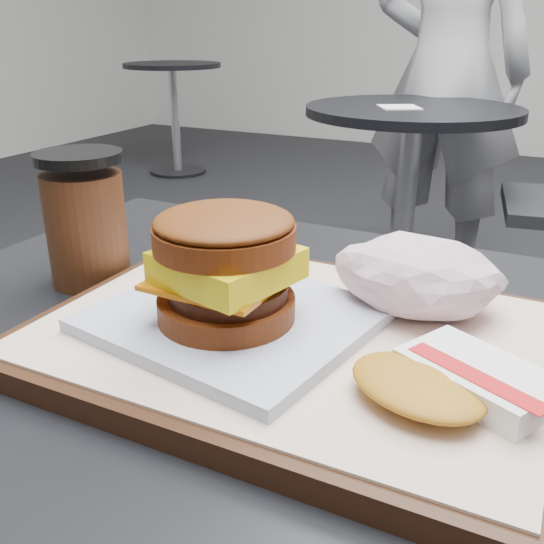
{
  "coord_description": "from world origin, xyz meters",
  "views": [
    {
      "loc": [
        0.14,
        -0.36,
        1.0
      ],
      "look_at": [
        -0.03,
        -0.0,
        0.83
      ],
      "focal_mm": 40.0,
      "sensor_mm": 36.0,
      "label": 1
    }
  ],
  "objects_px": {
    "crumpled_wrapper": "(418,275)",
    "patron": "(447,71)",
    "hash_brown": "(450,381)",
    "neighbor_table": "(408,167)",
    "coffee_cup": "(86,222)",
    "serving_tray": "(294,339)",
    "breakfast_sandwich": "(228,279)"
  },
  "relations": [
    {
      "from": "hash_brown",
      "to": "breakfast_sandwich",
      "type": "bearing_deg",
      "value": 174.22
    },
    {
      "from": "serving_tray",
      "to": "hash_brown",
      "type": "relative_size",
      "value": 2.83
    },
    {
      "from": "breakfast_sandwich",
      "to": "hash_brown",
      "type": "height_order",
      "value": "breakfast_sandwich"
    },
    {
      "from": "neighbor_table",
      "to": "serving_tray",
      "type": "bearing_deg",
      "value": -78.67
    },
    {
      "from": "neighbor_table",
      "to": "hash_brown",
      "type": "bearing_deg",
      "value": -75.01
    },
    {
      "from": "coffee_cup",
      "to": "neighbor_table",
      "type": "height_order",
      "value": "coffee_cup"
    },
    {
      "from": "hash_brown",
      "to": "coffee_cup",
      "type": "bearing_deg",
      "value": 167.92
    },
    {
      "from": "coffee_cup",
      "to": "neighbor_table",
      "type": "bearing_deg",
      "value": 93.55
    },
    {
      "from": "breakfast_sandwich",
      "to": "crumpled_wrapper",
      "type": "distance_m",
      "value": 0.15
    },
    {
      "from": "breakfast_sandwich",
      "to": "neighbor_table",
      "type": "relative_size",
      "value": 0.29
    },
    {
      "from": "hash_brown",
      "to": "neighbor_table",
      "type": "bearing_deg",
      "value": 104.99
    },
    {
      "from": "serving_tray",
      "to": "breakfast_sandwich",
      "type": "relative_size",
      "value": 1.76
    },
    {
      "from": "crumpled_wrapper",
      "to": "patron",
      "type": "distance_m",
      "value": 2.05
    },
    {
      "from": "hash_brown",
      "to": "patron",
      "type": "xyz_separation_m",
      "value": [
        -0.44,
        2.13,
        0.03
      ]
    },
    {
      "from": "hash_brown",
      "to": "patron",
      "type": "bearing_deg",
      "value": 101.76
    },
    {
      "from": "coffee_cup",
      "to": "patron",
      "type": "bearing_deg",
      "value": 92.58
    },
    {
      "from": "breakfast_sandwich",
      "to": "patron",
      "type": "relative_size",
      "value": 0.13
    },
    {
      "from": "serving_tray",
      "to": "crumpled_wrapper",
      "type": "height_order",
      "value": "crumpled_wrapper"
    },
    {
      "from": "hash_brown",
      "to": "coffee_cup",
      "type": "xyz_separation_m",
      "value": [
        -0.35,
        0.08,
        0.03
      ]
    },
    {
      "from": "hash_brown",
      "to": "crumpled_wrapper",
      "type": "xyz_separation_m",
      "value": [
        -0.05,
        0.11,
        0.02
      ]
    },
    {
      "from": "neighbor_table",
      "to": "patron",
      "type": "distance_m",
      "value": 0.53
    },
    {
      "from": "serving_tray",
      "to": "neighbor_table",
      "type": "distance_m",
      "value": 1.69
    },
    {
      "from": "hash_brown",
      "to": "neighbor_table",
      "type": "height_order",
      "value": "hash_brown"
    },
    {
      "from": "breakfast_sandwich",
      "to": "hash_brown",
      "type": "relative_size",
      "value": 1.6
    },
    {
      "from": "serving_tray",
      "to": "patron",
      "type": "relative_size",
      "value": 0.23
    },
    {
      "from": "breakfast_sandwich",
      "to": "neighbor_table",
      "type": "height_order",
      "value": "breakfast_sandwich"
    },
    {
      "from": "breakfast_sandwich",
      "to": "crumpled_wrapper",
      "type": "height_order",
      "value": "breakfast_sandwich"
    },
    {
      "from": "serving_tray",
      "to": "breakfast_sandwich",
      "type": "height_order",
      "value": "breakfast_sandwich"
    },
    {
      "from": "neighbor_table",
      "to": "breakfast_sandwich",
      "type": "bearing_deg",
      "value": -80.23
    },
    {
      "from": "hash_brown",
      "to": "coffee_cup",
      "type": "distance_m",
      "value": 0.36
    },
    {
      "from": "patron",
      "to": "serving_tray",
      "type": "bearing_deg",
      "value": 102.13
    },
    {
      "from": "breakfast_sandwich",
      "to": "crumpled_wrapper",
      "type": "xyz_separation_m",
      "value": [
        0.11,
        0.1,
        -0.01
      ]
    }
  ]
}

